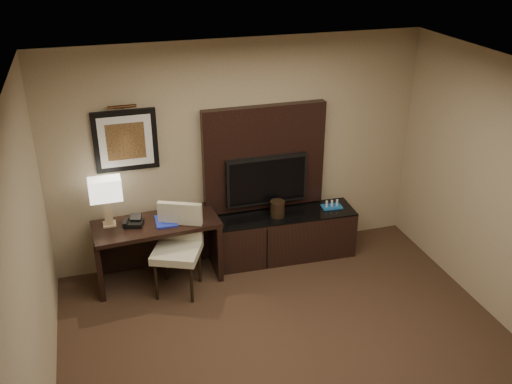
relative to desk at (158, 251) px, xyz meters
name	(u,v)px	position (x,y,z in m)	size (l,w,h in m)	color
ceiling	(329,100)	(1.08, -2.15, 2.32)	(4.50, 5.00, 0.01)	silver
wall_back	(239,153)	(1.08, 0.35, 0.97)	(4.50, 0.01, 2.70)	tan
wall_left	(26,311)	(-1.17, -2.15, 0.97)	(0.01, 5.00, 2.70)	tan
desk	(158,251)	(0.00, 0.00, 0.00)	(1.41, 0.60, 0.76)	black
credenza	(284,235)	(1.56, 0.05, -0.08)	(1.75, 0.49, 0.60)	black
tv_wall_panel	(264,158)	(1.38, 0.29, 0.89)	(1.50, 0.12, 1.30)	black
tv	(267,180)	(1.38, 0.19, 0.64)	(1.00, 0.08, 0.60)	black
artwork	(126,141)	(-0.22, 0.33, 1.27)	(0.70, 0.04, 0.70)	black
picture_light	(122,107)	(-0.22, 0.29, 1.67)	(0.04, 0.04, 0.30)	#412714
desk_chair	(177,251)	(0.17, -0.30, 0.15)	(0.50, 0.58, 1.05)	beige
table_lamp	(107,205)	(-0.51, 0.09, 0.64)	(0.32, 0.18, 0.52)	tan
desk_phone	(134,221)	(-0.24, 0.01, 0.43)	(0.20, 0.18, 0.10)	black
blue_folder	(166,221)	(0.11, -0.02, 0.39)	(0.23, 0.31, 0.02)	#1927A5
book	(170,212)	(0.17, 0.00, 0.49)	(0.17, 0.02, 0.22)	#B1A68B
ice_bucket	(277,209)	(1.46, 0.02, 0.33)	(0.18, 0.18, 0.20)	black
minibar_tray	(332,204)	(2.19, 0.04, 0.27)	(0.25, 0.15, 0.09)	#1A5FAA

